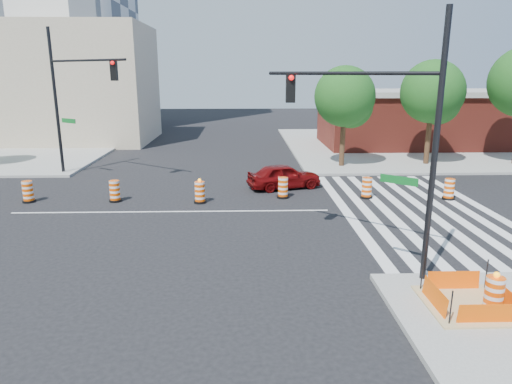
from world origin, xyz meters
TOP-DOWN VIEW (x-y plane):
  - ground at (0.00, 0.00)m, footprint 120.00×120.00m
  - sidewalk_ne at (18.00, 18.00)m, footprint 22.00×22.00m
  - crosswalk_east at (10.95, 0.00)m, footprint 6.75×13.50m
  - lane_centerline at (0.00, 0.00)m, footprint 14.00×0.12m
  - excavation_pit at (9.00, -9.00)m, footprint 2.20×2.20m
  - brick_storefront at (18.00, 18.00)m, footprint 16.50×8.50m
  - beige_midrise at (-12.00, 22.00)m, footprint 14.00×10.00m
  - red_coupe at (5.40, 4.11)m, footprint 4.18×2.65m
  - signal_pole_se at (7.25, -6.32)m, footprint 4.43×3.74m
  - signal_pole_nw at (-6.30, 7.03)m, footprint 5.24×3.76m
  - pit_drum at (9.42, -9.36)m, footprint 0.56×0.56m
  - tree_north_c at (9.65, 9.44)m, footprint 3.79×3.79m
  - tree_north_d at (15.39, 9.95)m, footprint 4.01×4.01m
  - median_drum_1 at (-7.00, 1.76)m, footprint 0.60×0.60m
  - median_drum_2 at (-2.91, 1.74)m, footprint 0.60×0.60m
  - median_drum_3 at (1.17, 1.40)m, footprint 0.60×0.60m
  - median_drum_4 at (5.17, 2.17)m, footprint 0.60×0.60m
  - median_drum_5 at (9.28, 2.02)m, footprint 0.60×0.60m
  - median_drum_6 at (13.21, 1.65)m, footprint 0.60×0.60m

SIDE VIEW (x-z plane):
  - ground at x=0.00m, z-range 0.00..0.00m
  - lane_centerline at x=0.00m, z-range 0.00..0.01m
  - crosswalk_east at x=10.95m, z-range 0.00..0.01m
  - sidewalk_ne at x=18.00m, z-range 0.00..0.15m
  - excavation_pit at x=9.00m, z-range -0.23..0.67m
  - median_drum_1 at x=-7.00m, z-range -0.03..0.99m
  - median_drum_2 at x=-2.91m, z-range -0.03..0.99m
  - median_drum_4 at x=5.17m, z-range -0.03..0.99m
  - median_drum_5 at x=9.28m, z-range -0.03..0.99m
  - median_drum_6 at x=13.21m, z-range -0.03..0.99m
  - median_drum_3 at x=1.17m, z-range -0.10..1.08m
  - pit_drum at x=9.42m, z-range 0.06..1.16m
  - red_coupe at x=5.40m, z-range 0.00..1.33m
  - brick_storefront at x=18.00m, z-range 0.02..4.62m
  - tree_north_c at x=9.65m, z-range 1.10..7.55m
  - tree_north_d at x=15.39m, z-range 1.17..7.98m
  - signal_pole_se at x=7.25m, z-range 0.86..8.36m
  - beige_midrise at x=-12.00m, z-range 0.00..10.00m
  - signal_pole_nw at x=-6.30m, z-range 0.94..9.29m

